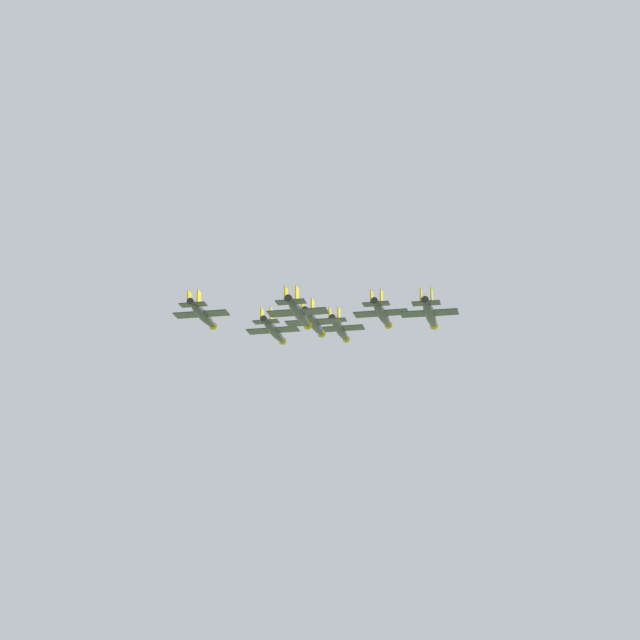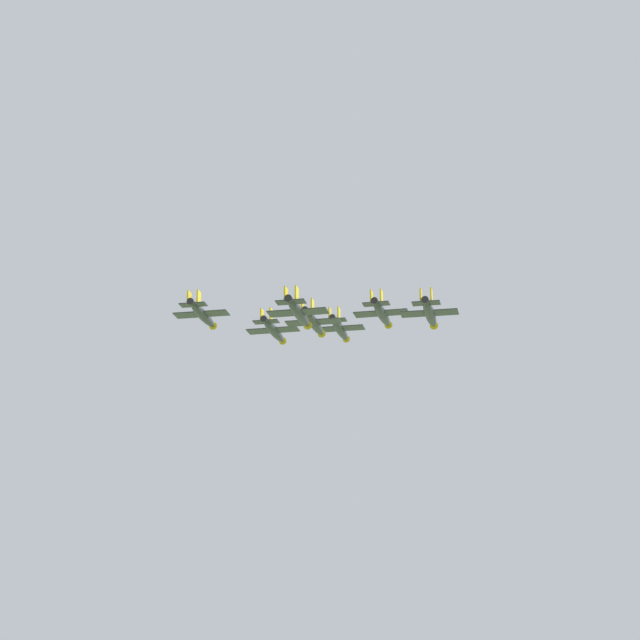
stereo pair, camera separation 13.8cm
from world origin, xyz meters
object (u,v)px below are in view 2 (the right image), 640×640
object	(u,v)px
jet_lead	(340,329)
jet_trailing	(299,313)
jet_right_outer	(430,313)
jet_slot_rear	(314,322)
jet_left_outer	(203,314)
jet_right_wingman	(382,314)
jet_left_wingman	(274,331)

from	to	relation	value
jet_lead	jet_trailing	distance (m)	38.01
jet_right_outer	jet_slot_rear	distance (m)	20.99
jet_left_outer	jet_slot_rear	distance (m)	21.20
jet_slot_rear	jet_left_outer	bearing A→B (deg)	90.05
jet_lead	jet_right_outer	xyz separation A→B (m)	(-13.75, 29.35, -6.11)
jet_trailing	jet_right_wingman	bearing A→B (deg)	-22.93
jet_slot_rear	jet_trailing	distance (m)	12.53
jet_right_wingman	jet_left_outer	distance (m)	33.88
jet_left_wingman	jet_right_outer	distance (m)	33.92
jet_slot_rear	jet_trailing	xyz separation A→B (m)	(3.25, 11.91, -2.12)
jet_lead	jet_left_outer	world-z (taller)	jet_lead
jet_right_outer	jet_lead	bearing A→B (deg)	39.29
jet_slot_rear	jet_left_wingman	bearing A→B (deg)	40.41
jet_lead	jet_slot_rear	xyz separation A→B (m)	(6.50, 23.82, -6.42)
jet_right_wingman	jet_left_outer	xyz separation A→B (m)	(33.63, 3.62, -2.02)
jet_left_outer	jet_right_outer	size ratio (longest dim) A/B	0.99
jet_right_wingman	jet_left_outer	size ratio (longest dim) A/B	1.01
jet_left_wingman	jet_right_wingman	bearing A→B (deg)	-89.25
jet_slot_rear	jet_lead	bearing A→B (deg)	0.05
jet_left_wingman	jet_right_outer	world-z (taller)	jet_left_wingman
jet_trailing	jet_left_outer	bearing A→B (deg)	59.63
jet_left_outer	jet_trailing	xyz separation A→B (m)	(-17.00, 17.44, -5.06)
jet_left_wingman	jet_right_wingman	world-z (taller)	jet_right_wingman
jet_left_wingman	jet_right_wingman	size ratio (longest dim) A/B	0.97
jet_lead	jet_right_outer	world-z (taller)	jet_lead
jet_right_outer	jet_trailing	xyz separation A→B (m)	(23.50, 6.39, -2.43)
jet_right_wingman	jet_left_outer	world-z (taller)	jet_right_wingman
jet_left_wingman	jet_left_outer	size ratio (longest dim) A/B	0.98
jet_right_wingman	jet_right_outer	distance (m)	16.86
jet_left_wingman	jet_slot_rear	distance (m)	16.47
jet_left_outer	jet_right_wingman	bearing A→B (deg)	-68.99
jet_trailing	jet_lead	bearing A→B (deg)	0.09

